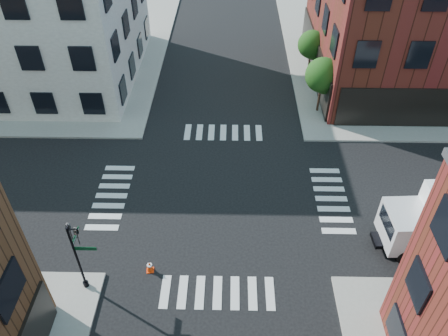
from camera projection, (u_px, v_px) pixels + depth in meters
name	position (u px, v px, depth m)	size (l,w,h in m)	color
ground	(221.00, 197.00, 27.75)	(120.00, 120.00, 0.00)	black
sidewalk_ne	(437.00, 51.00, 43.32)	(30.00, 30.00, 0.15)	gray
sidewalk_nw	(18.00, 48.00, 43.95)	(30.00, 30.00, 0.15)	gray
tree_near	(323.00, 77.00, 33.15)	(2.69, 2.69, 4.49)	black
tree_far	(312.00, 46.00, 37.89)	(2.43, 2.43, 4.07)	black
signal_pole	(77.00, 250.00, 20.93)	(1.29, 1.24, 4.60)	black
traffic_cone	(150.00, 267.00, 23.25)	(0.44, 0.44, 0.73)	#FD3E0B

